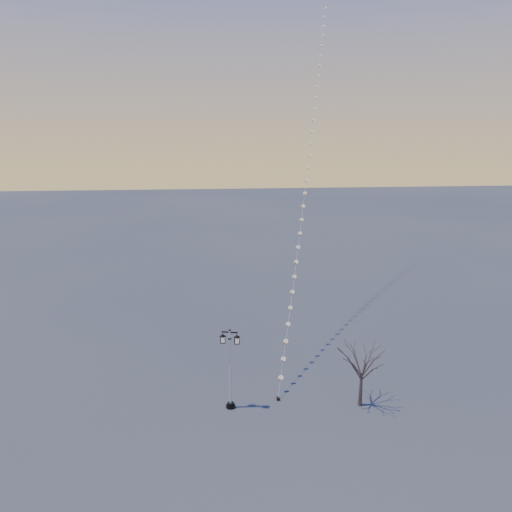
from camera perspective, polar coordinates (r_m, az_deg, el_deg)
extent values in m
plane|color=#474847|center=(31.79, 0.65, -18.61)|extent=(300.00, 300.00, 0.00)
cylinder|color=black|center=(32.73, -3.04, -17.43)|extent=(0.61, 0.61, 0.17)
cylinder|color=black|center=(32.65, -3.04, -17.19)|extent=(0.43, 0.43, 0.15)
cylinder|color=beige|center=(31.39, -3.10, -13.08)|extent=(0.14, 0.14, 5.08)
cylinder|color=black|center=(30.57, -3.15, -9.81)|extent=(0.22, 0.22, 0.06)
cube|color=black|center=(30.40, -3.16, -9.06)|extent=(1.01, 0.33, 0.06)
sphere|color=black|center=(30.35, -3.16, -8.84)|extent=(0.15, 0.15, 0.15)
pyramid|color=black|center=(30.55, -4.00, -9.29)|extent=(0.48, 0.48, 0.15)
cube|color=beige|center=(30.69, -3.99, -9.86)|extent=(0.28, 0.28, 0.37)
cube|color=black|center=(30.77, -3.98, -10.22)|extent=(0.32, 0.32, 0.04)
pyramid|color=black|center=(30.38, -2.30, -9.40)|extent=(0.48, 0.48, 0.15)
cube|color=beige|center=(30.51, -2.30, -9.98)|extent=(0.28, 0.28, 0.37)
cube|color=black|center=(30.60, -2.29, -10.33)|extent=(0.32, 0.32, 0.04)
cone|color=#43352D|center=(33.11, 12.37, -15.22)|extent=(0.27, 0.27, 2.33)
cylinder|color=black|center=(33.48, 2.66, -16.61)|extent=(0.23, 0.23, 0.23)
cylinder|color=black|center=(33.46, 2.66, -16.57)|extent=(0.03, 0.03, 0.29)
cone|color=#F45420|center=(46.90, 6.42, 13.98)|extent=(0.09, 0.09, 0.32)
cylinder|color=white|center=(33.20, 2.67, -15.76)|extent=(0.02, 0.02, 0.91)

